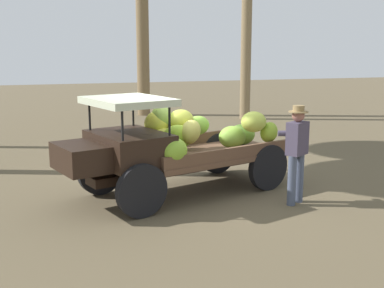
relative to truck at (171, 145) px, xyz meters
The scene contains 3 objects.
ground_plane 1.10m from the truck, 142.00° to the right, with size 60.00×60.00×0.00m, color brown.
truck is the anchor object (origin of this frame).
farmer 2.29m from the truck, 149.22° to the left, with size 0.58×0.55×1.76m.
Camera 1 is at (2.73, 8.97, 2.74)m, focal length 45.88 mm.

